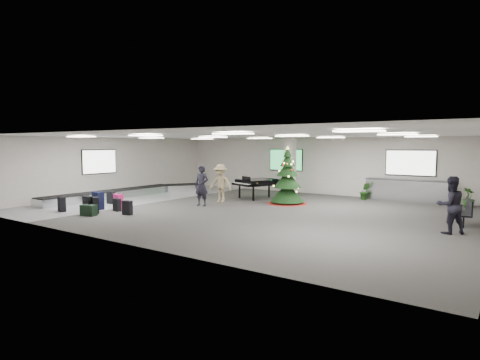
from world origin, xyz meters
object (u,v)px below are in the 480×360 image
Objects in this scene: service_counter at (408,190)px; pink_suitcase at (118,202)px; bench at (465,210)px; traveler_bench at (450,205)px; grand_piano at (257,182)px; baggage_carousel at (128,193)px; traveler_a at (202,186)px; traveler_b at (221,183)px; potted_plant_left at (365,191)px; potted_plant_right at (469,197)px; christmas_tree at (287,184)px.

pink_suitcase is (-9.68, -9.84, -0.20)m from service_counter.
service_counter is 5.94m from bench.
grand_piano is at bearing -59.30° from traveler_bench.
traveler_a is (5.41, -0.22, 0.72)m from baggage_carousel.
pink_suitcase is (3.16, -3.11, 0.13)m from baggage_carousel.
baggage_carousel is 5.25× the size of traveler_b.
traveler_a reaches higher than potted_plant_left.
baggage_carousel is 15.89m from bench.
traveler_a reaches higher than potted_plant_right.
christmas_tree is 3.07× the size of potted_plant_left.
potted_plant_right is (9.39, 2.90, -0.40)m from grand_piano.
service_counter is 2.66× the size of bench.
grand_piano reaches higher than service_counter.
baggage_carousel is 12.48m from potted_plant_left.
christmas_tree is 1.49× the size of traveler_a.
traveler_a is at bearing -98.81° from traveler_b.
baggage_carousel is 5.46m from traveler_a.
service_counter is 6.13m from christmas_tree.
pink_suitcase is 13.50m from bench.
christmas_tree is 7.81m from traveler_bench.
grand_piano is at bearing -150.93° from potted_plant_left.
baggage_carousel is at bearing -176.61° from traveler_b.
traveler_bench reaches higher than bench.
baggage_carousel is at bearing 145.80° from pink_suitcase.
traveler_b is 7.35m from potted_plant_left.
traveler_a is (-10.40, -1.81, 0.41)m from bench.
traveler_bench is at bearing -8.79° from traveler_a.
traveler_a is 2.09× the size of potted_plant_right.
potted_plant_right is (10.10, 6.49, -0.48)m from traveler_a.
traveler_a reaches higher than pink_suitcase.
traveler_b is at bearing -153.48° from potted_plant_right.
potted_plant_left is at bearing 28.96° from baggage_carousel.
baggage_carousel is 3.87× the size of grand_piano.
service_counter reaches higher than potted_plant_right.
service_counter is 2.18× the size of traveler_a.
traveler_bench is (12.41, 2.90, 0.56)m from pink_suitcase.
baggage_carousel is at bearing 168.79° from traveler_a.
grand_piano is 5.51m from potted_plant_left.
traveler_a reaches higher than traveler_bench.
bench reaches higher than baggage_carousel.
traveler_bench reaches higher than pink_suitcase.
traveler_a is (2.25, 2.89, 0.59)m from pink_suitcase.
grand_piano is 9.84m from potted_plant_right.
bench is 1.72× the size of potted_plant_right.
service_counter is 7.52m from grand_piano.
bench is (12.65, 4.70, 0.18)m from pink_suitcase.
service_counter is at bearing 55.85° from pink_suitcase.
bench is at bearing 5.75° from baggage_carousel.
grand_piano is at bearing 157.40° from bench.
service_counter is 2.04m from potted_plant_left.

